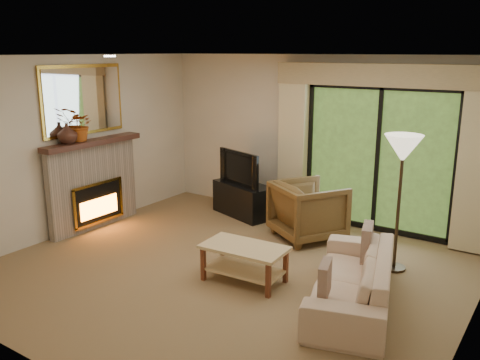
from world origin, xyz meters
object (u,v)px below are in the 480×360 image
Objects in this scene: media_console at (243,199)px; sofa at (353,278)px; armchair at (308,210)px; coffee_table at (244,264)px.

sofa is (2.65, -1.88, 0.02)m from media_console.
sofa reaches higher than media_console.
media_console is 1.17× the size of armchair.
coffee_table is at bearing 123.19° from armchair.
media_console is 1.09× the size of coffee_table.
armchair is 0.46× the size of sofa.
sofa is at bearing -17.05° from media_console.
armchair is 1.73m from coffee_table.
armchair reaches higher than coffee_table.
media_console is 1.41m from armchair.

